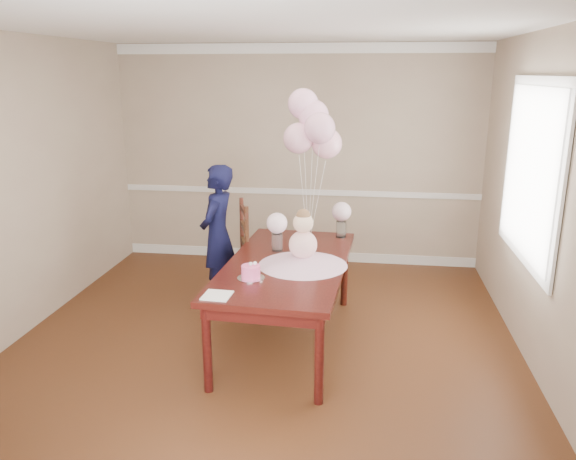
% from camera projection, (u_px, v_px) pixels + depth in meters
% --- Properties ---
extents(floor, '(4.50, 5.00, 0.00)m').
position_uv_depth(floor, '(262.00, 349.00, 4.96)').
color(floor, '#381C0E').
rests_on(floor, ground).
extents(ceiling, '(4.50, 5.00, 0.02)m').
position_uv_depth(ceiling, '(258.00, 25.00, 4.22)').
color(ceiling, white).
rests_on(ceiling, wall_back).
extents(wall_back, '(4.50, 0.02, 2.70)m').
position_uv_depth(wall_back, '(298.00, 156.00, 6.97)').
color(wall_back, gray).
rests_on(wall_back, floor).
extents(wall_front, '(4.50, 0.02, 2.70)m').
position_uv_depth(wall_front, '(142.00, 338.00, 2.21)').
color(wall_front, gray).
rests_on(wall_front, floor).
extents(wall_left, '(0.02, 5.00, 2.70)m').
position_uv_depth(wall_left, '(7.00, 192.00, 4.89)').
color(wall_left, gray).
rests_on(wall_left, floor).
extents(wall_right, '(0.02, 5.00, 2.70)m').
position_uv_depth(wall_right, '(549.00, 209.00, 4.29)').
color(wall_right, gray).
rests_on(wall_right, floor).
extents(chair_rail_trim, '(4.50, 0.02, 0.07)m').
position_uv_depth(chair_rail_trim, '(297.00, 192.00, 7.08)').
color(chair_rail_trim, silver).
rests_on(chair_rail_trim, wall_back).
extents(crown_molding, '(4.50, 0.02, 0.12)m').
position_uv_depth(crown_molding, '(298.00, 48.00, 6.61)').
color(crown_molding, white).
rests_on(crown_molding, wall_back).
extents(baseboard_trim, '(4.50, 0.02, 0.12)m').
position_uv_depth(baseboard_trim, '(297.00, 255.00, 7.31)').
color(baseboard_trim, silver).
rests_on(baseboard_trim, floor).
extents(window_frame, '(0.02, 1.66, 1.56)m').
position_uv_depth(window_frame, '(531.00, 172.00, 4.71)').
color(window_frame, white).
rests_on(window_frame, wall_right).
extents(window_blinds, '(0.01, 1.50, 1.40)m').
position_uv_depth(window_blinds, '(529.00, 172.00, 4.72)').
color(window_blinds, silver).
rests_on(window_blinds, wall_right).
extents(dining_table_top, '(1.12, 2.08, 0.05)m').
position_uv_depth(dining_table_top, '(287.00, 265.00, 4.91)').
color(dining_table_top, black).
rests_on(dining_table_top, table_leg_fl).
extents(table_apron, '(1.02, 1.97, 0.10)m').
position_uv_depth(table_apron, '(287.00, 273.00, 4.93)').
color(table_apron, black).
rests_on(table_apron, table_leg_fl).
extents(table_leg_fl, '(0.07, 0.07, 0.71)m').
position_uv_depth(table_leg_fl, '(207.00, 349.00, 4.21)').
color(table_leg_fl, black).
rests_on(table_leg_fl, floor).
extents(table_leg_fr, '(0.07, 0.07, 0.71)m').
position_uv_depth(table_leg_fr, '(319.00, 360.00, 4.05)').
color(table_leg_fr, black).
rests_on(table_leg_fr, floor).
extents(table_leg_bl, '(0.07, 0.07, 0.71)m').
position_uv_depth(table_leg_bl, '(265.00, 267.00, 5.97)').
color(table_leg_bl, black).
rests_on(table_leg_bl, floor).
extents(table_leg_br, '(0.07, 0.07, 0.71)m').
position_uv_depth(table_leg_br, '(344.00, 273.00, 5.81)').
color(table_leg_br, black).
rests_on(table_leg_br, floor).
extents(baby_skirt, '(0.81, 0.81, 0.10)m').
position_uv_depth(baby_skirt, '(303.00, 259.00, 4.81)').
color(baby_skirt, '#D69DBF').
rests_on(baby_skirt, dining_table_top).
extents(baby_torso, '(0.24, 0.24, 0.24)m').
position_uv_depth(baby_torso, '(303.00, 245.00, 4.78)').
color(baby_torso, '#FA9DC6').
rests_on(baby_torso, baby_skirt).
extents(baby_head, '(0.17, 0.17, 0.17)m').
position_uv_depth(baby_head, '(303.00, 223.00, 4.72)').
color(baby_head, beige).
rests_on(baby_head, baby_torso).
extents(baby_hair, '(0.12, 0.12, 0.12)m').
position_uv_depth(baby_hair, '(303.00, 216.00, 4.71)').
color(baby_hair, brown).
rests_on(baby_hair, baby_head).
extents(cake_platter, '(0.23, 0.23, 0.01)m').
position_uv_depth(cake_platter, '(251.00, 278.00, 4.51)').
color(cake_platter, silver).
rests_on(cake_platter, dining_table_top).
extents(birthday_cake, '(0.16, 0.16, 0.10)m').
position_uv_depth(birthday_cake, '(251.00, 272.00, 4.49)').
color(birthday_cake, '#FD4F97').
rests_on(birthday_cake, cake_platter).
extents(cake_flower_a, '(0.03, 0.03, 0.03)m').
position_uv_depth(cake_flower_a, '(251.00, 264.00, 4.48)').
color(cake_flower_a, white).
rests_on(cake_flower_a, birthday_cake).
extents(cake_flower_b, '(0.03, 0.03, 0.03)m').
position_uv_depth(cake_flower_b, '(255.00, 263.00, 4.49)').
color(cake_flower_b, white).
rests_on(cake_flower_b, birthday_cake).
extents(rose_vase_near, '(0.11, 0.11, 0.16)m').
position_uv_depth(rose_vase_near, '(277.00, 242.00, 5.20)').
color(rose_vase_near, silver).
rests_on(rose_vase_near, dining_table_top).
extents(roses_near, '(0.19, 0.19, 0.19)m').
position_uv_depth(roses_near, '(277.00, 223.00, 5.15)').
color(roses_near, '#F8D0DD').
rests_on(roses_near, rose_vase_near).
extents(rose_vase_far, '(0.11, 0.11, 0.16)m').
position_uv_depth(rose_vase_far, '(341.00, 229.00, 5.62)').
color(rose_vase_far, silver).
rests_on(rose_vase_far, dining_table_top).
extents(roses_far, '(0.19, 0.19, 0.19)m').
position_uv_depth(roses_far, '(342.00, 212.00, 5.57)').
color(roses_far, silver).
rests_on(roses_far, rose_vase_far).
extents(napkin, '(0.21, 0.21, 0.01)m').
position_uv_depth(napkin, '(217.00, 295.00, 4.15)').
color(napkin, white).
rests_on(napkin, dining_table_top).
extents(balloon_weight, '(0.04, 0.04, 0.02)m').
position_uv_depth(balloon_weight, '(308.00, 243.00, 5.41)').
color(balloon_weight, white).
rests_on(balloon_weight, dining_table_top).
extents(balloon_a, '(0.28, 0.28, 0.28)m').
position_uv_depth(balloon_a, '(298.00, 138.00, 5.15)').
color(balloon_a, '#EAA5BE').
rests_on(balloon_a, balloon_ribbon_a).
extents(balloon_b, '(0.28, 0.28, 0.28)m').
position_uv_depth(balloon_b, '(320.00, 128.00, 5.04)').
color(balloon_b, '#EDA8C8').
rests_on(balloon_b, balloon_ribbon_b).
extents(balloon_c, '(0.28, 0.28, 0.28)m').
position_uv_depth(balloon_c, '(313.00, 115.00, 5.17)').
color(balloon_c, '#FFB4DC').
rests_on(balloon_c, balloon_ribbon_c).
extents(balloon_d, '(0.28, 0.28, 0.28)m').
position_uv_depth(balloon_d, '(303.00, 104.00, 5.18)').
color(balloon_d, '#FFB4DB').
rests_on(balloon_d, balloon_ribbon_d).
extents(balloon_e, '(0.28, 0.28, 0.28)m').
position_uv_depth(balloon_e, '(327.00, 143.00, 5.20)').
color(balloon_e, '#FFB4CA').
rests_on(balloon_e, balloon_ribbon_e).
extents(balloon_ribbon_a, '(0.09, 0.01, 0.85)m').
position_uv_depth(balloon_ribbon_a, '(303.00, 200.00, 5.30)').
color(balloon_ribbon_a, white).
rests_on(balloon_ribbon_a, balloon_weight).
extents(balloon_ribbon_b, '(0.10, 0.06, 0.95)m').
position_uv_depth(balloon_ribbon_b, '(314.00, 196.00, 5.24)').
color(balloon_ribbon_b, white).
rests_on(balloon_ribbon_b, balloon_weight).
extents(balloon_ribbon_c, '(0.03, 0.09, 1.05)m').
position_uv_depth(balloon_ribbon_c, '(311.00, 189.00, 5.31)').
color(balloon_ribbon_c, silver).
rests_on(balloon_ribbon_c, balloon_weight).
extents(balloon_ribbon_d, '(0.08, 0.11, 1.15)m').
position_uv_depth(balloon_ribbon_d, '(306.00, 183.00, 5.31)').
color(balloon_ribbon_d, white).
rests_on(balloon_ribbon_d, balloon_weight).
extents(balloon_ribbon_e, '(0.15, 0.07, 0.79)m').
position_uv_depth(balloon_ribbon_e, '(317.00, 202.00, 5.32)').
color(balloon_ribbon_e, white).
rests_on(balloon_ribbon_e, balloon_weight).
extents(dining_chair_seat, '(0.61, 0.61, 0.05)m').
position_uv_depth(dining_chair_seat, '(266.00, 260.00, 5.80)').
color(dining_chair_seat, '#35140E').
rests_on(dining_chair_seat, chair_leg_fl).
extents(chair_leg_fl, '(0.06, 0.06, 0.47)m').
position_uv_depth(chair_leg_fl, '(250.00, 291.00, 5.64)').
color(chair_leg_fl, '#3E1710').
rests_on(chair_leg_fl, floor).
extents(chair_leg_fr, '(0.06, 0.06, 0.47)m').
position_uv_depth(chair_leg_fr, '(288.00, 288.00, 5.72)').
color(chair_leg_fr, '#38140F').
rests_on(chair_leg_fr, floor).
extents(chair_leg_bl, '(0.06, 0.06, 0.47)m').
position_uv_depth(chair_leg_bl, '(245.00, 278.00, 6.01)').
color(chair_leg_bl, '#38160F').
rests_on(chair_leg_bl, floor).
extents(chair_leg_br, '(0.06, 0.06, 0.47)m').
position_uv_depth(chair_leg_br, '(281.00, 275.00, 6.09)').
color(chair_leg_br, '#3D1C10').
rests_on(chair_leg_br, floor).
extents(chair_back_post_l, '(0.06, 0.06, 0.61)m').
position_uv_depth(chair_back_post_l, '(247.00, 237.00, 5.48)').
color(chair_back_post_l, '#341A0E').
rests_on(chair_back_post_l, dining_chair_seat).
extents(chair_back_post_r, '(0.06, 0.06, 0.61)m').
position_uv_depth(chair_back_post_r, '(242.00, 226.00, 5.85)').
color(chair_back_post_r, '#3D1810').
rests_on(chair_back_post_r, dining_chair_seat).
extents(chair_slat_low, '(0.18, 0.42, 0.05)m').
position_uv_depth(chair_slat_low, '(245.00, 244.00, 5.70)').
color(chair_slat_low, '#371F0F').
rests_on(chair_slat_low, dining_chair_seat).
extents(chair_slat_mid, '(0.18, 0.42, 0.05)m').
position_uv_depth(chair_slat_mid, '(244.00, 227.00, 5.66)').
color(chair_slat_mid, '#3D2010').
rests_on(chair_slat_mid, dining_chair_seat).
extents(chair_slat_top, '(0.18, 0.42, 0.05)m').
position_uv_depth(chair_slat_top, '(244.00, 211.00, 5.61)').
color(chair_slat_top, '#3A190F').
rests_on(chair_slat_top, dining_chair_seat).
extents(woman, '(0.42, 0.58, 1.47)m').
position_uv_depth(woman, '(218.00, 235.00, 5.79)').
color(woman, black).
rests_on(woman, floor).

